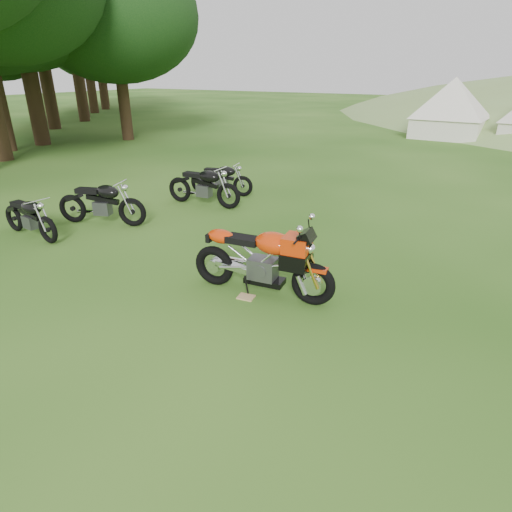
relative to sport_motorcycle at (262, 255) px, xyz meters
The scene contains 9 objects.
ground 0.75m from the sport_motorcycle, 86.09° to the right, with size 120.00×120.00×0.00m, color #1D490F.
treeline 24.79m from the sport_motorcycle, 143.71° to the left, with size 28.00×32.00×14.00m, color black, non-canonical shape.
sport_motorcycle is the anchor object (origin of this frame).
plywood_board 0.71m from the sport_motorcycle, 119.58° to the right, with size 0.25×0.20×0.02m, color tan.
vintage_moto_a 5.44m from the sport_motorcycle, behind, with size 1.79×0.41×0.94m, color black, non-canonical shape.
vintage_moto_b 4.88m from the sport_motorcycle, 167.91° to the left, with size 2.05×0.48×1.08m, color black, non-canonical shape.
vintage_moto_c 5.03m from the sport_motorcycle, 137.39° to the left, with size 2.06×0.48×1.09m, color black, non-canonical shape.
vintage_moto_d 5.97m from the sport_motorcycle, 130.95° to the left, with size 1.80×0.42×0.95m, color black, non-canonical shape.
tent_left 19.73m from the sport_motorcycle, 90.47° to the left, with size 3.25×3.25×2.82m, color silver, non-canonical shape.
Camera 1 is at (2.96, -4.86, 3.26)m, focal length 30.00 mm.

